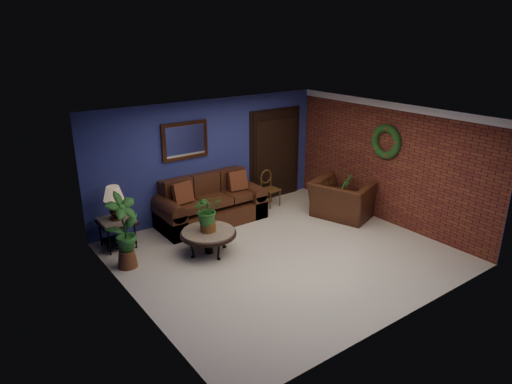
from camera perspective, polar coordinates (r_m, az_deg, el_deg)
floor at (r=8.37m, az=3.40°, el=-7.74°), size 5.50×5.50×0.00m
wall_back at (r=9.84m, az=-5.74°, el=4.25°), size 5.50×0.04×2.50m
wall_left at (r=6.59m, az=-15.28°, el=-4.32°), size 0.04×5.00×2.50m
wall_right_brick at (r=9.79m, az=16.12°, el=3.49°), size 0.04×5.00×2.50m
ceiling at (r=7.56m, az=3.78°, el=9.34°), size 5.50×5.00×0.02m
crown_molding at (r=9.52m, az=16.69°, el=10.29°), size 0.03×5.00×0.14m
wall_mirror at (r=9.41m, az=-8.87°, el=6.36°), size 1.02×0.06×0.77m
closet_door at (r=10.82m, az=2.39°, el=4.67°), size 1.44×0.06×2.18m
wreath at (r=9.66m, az=15.92°, el=6.06°), size 0.16×0.72×0.72m
sofa at (r=9.64m, az=-5.85°, el=-1.83°), size 2.25×0.97×1.01m
coffee_table at (r=8.28m, az=-5.98°, el=-5.22°), size 1.01×1.01×0.43m
end_table at (r=8.83m, az=-17.00°, el=-4.04°), size 0.62×0.62×0.56m
table_lamp at (r=8.64m, az=-17.35°, el=-0.82°), size 0.37×0.37×0.61m
side_chair at (r=10.45m, az=1.61°, el=0.80°), size 0.38×0.38×0.83m
armchair at (r=9.99m, az=10.74°, el=-0.88°), size 1.42×1.52×0.80m
coffee_plant at (r=8.11m, az=-6.09°, el=-2.38°), size 0.61×0.55×0.70m
floor_plant at (r=10.21m, az=10.88°, el=-0.06°), size 0.45×0.38×0.88m
tall_plant at (r=7.94m, az=-16.17°, el=-4.39°), size 0.67×0.55×1.34m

